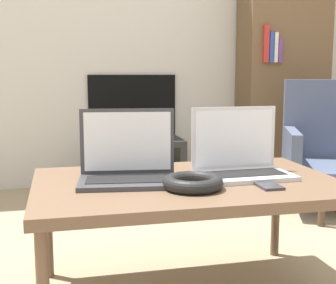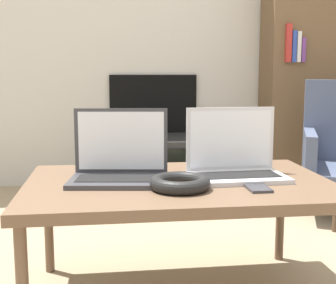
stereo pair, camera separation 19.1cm
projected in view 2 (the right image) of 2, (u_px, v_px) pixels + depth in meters
The scene contains 8 objects.
wall_back at pixel (140, 5), 3.32m from camera, with size 7.00×0.08×2.60m.
table at pixel (179, 190), 1.63m from camera, with size 1.06×0.67×0.43m.
laptop_left at pixel (120, 164), 1.63m from camera, with size 0.36×0.25×0.25m.
laptop_right at pixel (235, 161), 1.68m from camera, with size 0.34×0.22×0.25m.
headphones at pixel (180, 183), 1.51m from camera, with size 0.20×0.20×0.04m.
phone at pixel (256, 187), 1.53m from camera, with size 0.07×0.15×0.01m.
tv at pixel (157, 164), 3.20m from camera, with size 0.55×0.50×0.37m.
bookshelf at pixel (307, 74), 3.34m from camera, with size 0.62×0.32×1.60m.
Camera 2 is at (-0.24, -1.22, 0.81)m, focal length 50.00 mm.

